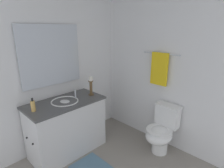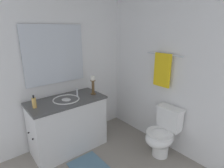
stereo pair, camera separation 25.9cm
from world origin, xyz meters
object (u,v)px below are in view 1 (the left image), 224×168
candle_holder_tall (91,85)px  towel_bar (161,54)px  sink_basin (65,104)px  toilet (161,131)px  mirror (51,56)px  vanity_cabinet (67,127)px  soap_bottle (33,106)px  towel_near_vanity (159,69)px

candle_holder_tall → towel_bar: 1.19m
sink_basin → toilet: size_ratio=0.54×
candle_holder_tall → towel_bar: towel_bar is taller
mirror → toilet: bearing=37.2°
candle_holder_tall → vanity_cabinet: bearing=-96.9°
toilet → candle_holder_tall: bearing=-150.8°
vanity_cabinet → mirror: size_ratio=1.22×
soap_bottle → toilet: bearing=54.5°
vanity_cabinet → towel_near_vanity: bearing=56.2°
soap_bottle → towel_near_vanity: bearing=64.1°
vanity_cabinet → toilet: size_ratio=1.52×
vanity_cabinet → towel_near_vanity: 1.68m
vanity_cabinet → towel_bar: bearing=56.6°
soap_bottle → towel_bar: (0.81, 1.69, 0.58)m
candle_holder_tall → soap_bottle: (-0.05, -0.91, -0.08)m
toilet → soap_bottle: bearing=-125.5°
soap_bottle → towel_bar: 1.96m
soap_bottle → towel_near_vanity: towel_near_vanity is taller
sink_basin → mirror: mirror is taller
vanity_cabinet → soap_bottle: soap_bottle is taller
sink_basin → toilet: sink_basin is taller
vanity_cabinet → towel_bar: 1.82m
candle_holder_tall → towel_near_vanity: size_ratio=0.59×
vanity_cabinet → sink_basin: (-0.00, 0.00, 0.38)m
sink_basin → toilet: 1.52m
candle_holder_tall → towel_bar: bearing=45.8°
towel_bar → towel_near_vanity: bearing=-90.0°
towel_bar → towel_near_vanity: towel_near_vanity is taller
sink_basin → towel_bar: size_ratio=0.64×
sink_basin → soap_bottle: 0.47m
sink_basin → soap_bottle: size_ratio=2.23×
vanity_cabinet → candle_holder_tall: candle_holder_tall is taller
sink_basin → towel_near_vanity: 1.53m
mirror → towel_near_vanity: bearing=48.0°
vanity_cabinet → towel_near_vanity: size_ratio=2.24×
toilet → towel_near_vanity: size_ratio=1.47×
candle_holder_tall → soap_bottle: bearing=-93.4°
candle_holder_tall → towel_near_vanity: (0.75, 0.76, 0.26)m
vanity_cabinet → soap_bottle: size_ratio=6.35×
vanity_cabinet → sink_basin: sink_basin is taller
vanity_cabinet → soap_bottle: bearing=-89.9°
vanity_cabinet → candle_holder_tall: size_ratio=3.78×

